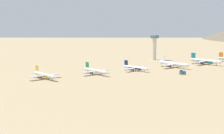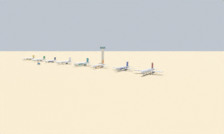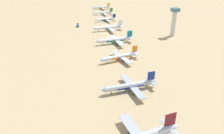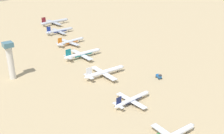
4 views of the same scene
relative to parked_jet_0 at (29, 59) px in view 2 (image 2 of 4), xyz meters
The scene contains 11 objects.
ground_plane 155.87m from the parked_jet_0, 77.96° to the left, with size 1888.85×1888.85×0.00m, color tan.
parked_jet_0 is the anchor object (origin of this frame).
parked_jet_1 45.47m from the parked_jet_0, 78.28° to the left, with size 34.02×27.58×9.82m.
parked_jet_2 87.44m from the parked_jet_0, 78.81° to the left, with size 31.74×25.81×9.15m.
parked_jet_3 133.06m from the parked_jet_0, 78.53° to the left, with size 38.82×31.45×11.22m.
parked_jet_4 179.36m from the parked_jet_0, 79.22° to the left, with size 40.29×32.65×11.64m.
parked_jet_5 221.51m from the parked_jet_0, 78.80° to the left, with size 36.32×29.69×10.50m.
parked_jet_6 268.63m from the parked_jet_0, 78.65° to the left, with size 37.67×30.54×10.88m.
parked_jet_7 314.06m from the parked_jet_0, 77.67° to the left, with size 43.52×35.40×12.54m.
service_truck 117.28m from the parked_jet_0, 60.12° to the left, with size 3.60×5.55×3.90m.
control_tower 174.27m from the parked_jet_0, 101.09° to the left, with size 7.20×7.20×29.78m.
Camera 2 is at (289.33, 266.25, 37.68)m, focal length 37.16 mm.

